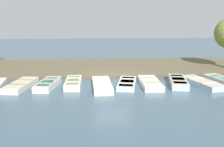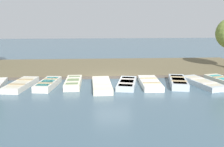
# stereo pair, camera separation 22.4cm
# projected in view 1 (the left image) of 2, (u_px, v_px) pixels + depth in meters

# --- Properties ---
(ground_plane) EXTENTS (80.00, 80.00, 0.00)m
(ground_plane) POSITION_uv_depth(u_px,v_px,m) (113.00, 82.00, 16.90)
(ground_plane) COLOR #425B6B
(shore_bank) EXTENTS (8.00, 24.00, 0.21)m
(shore_bank) POSITION_uv_depth(u_px,v_px,m) (108.00, 67.00, 21.75)
(shore_bank) COLOR brown
(shore_bank) RESTS_ON ground_plane
(dock_walkway) EXTENTS (1.15, 21.78, 0.18)m
(dock_walkway) POSITION_uv_depth(u_px,v_px,m) (111.00, 76.00, 18.30)
(dock_walkway) COLOR #51473D
(dock_walkway) RESTS_ON ground_plane
(rowboat_2) EXTENTS (3.30, 1.55, 0.36)m
(rowboat_2) POSITION_uv_depth(u_px,v_px,m) (21.00, 85.00, 15.45)
(rowboat_2) COLOR beige
(rowboat_2) RESTS_ON ground_plane
(rowboat_3) EXTENTS (2.94, 1.36, 0.41)m
(rowboat_3) POSITION_uv_depth(u_px,v_px,m) (48.00, 84.00, 15.53)
(rowboat_3) COLOR beige
(rowboat_3) RESTS_ON ground_plane
(rowboat_4) EXTENTS (2.85, 0.96, 0.41)m
(rowboat_4) POSITION_uv_depth(u_px,v_px,m) (73.00, 83.00, 15.86)
(rowboat_4) COLOR beige
(rowboat_4) RESTS_ON ground_plane
(rowboat_5) EXTENTS (3.53, 1.22, 0.36)m
(rowboat_5) POSITION_uv_depth(u_px,v_px,m) (102.00, 85.00, 15.44)
(rowboat_5) COLOR beige
(rowboat_5) RESTS_ON ground_plane
(rowboat_6) EXTENTS (3.18, 1.68, 0.33)m
(rowboat_6) POSITION_uv_depth(u_px,v_px,m) (127.00, 83.00, 15.89)
(rowboat_6) COLOR #B2BCC1
(rowboat_6) RESTS_ON ground_plane
(rowboat_7) EXTENTS (3.23, 1.31, 0.35)m
(rowboat_7) POSITION_uv_depth(u_px,v_px,m) (150.00, 83.00, 15.95)
(rowboat_7) COLOR silver
(rowboat_7) RESTS_ON ground_plane
(rowboat_8) EXTENTS (3.13, 1.63, 0.43)m
(rowboat_8) POSITION_uv_depth(u_px,v_px,m) (178.00, 82.00, 16.07)
(rowboat_8) COLOR #B2BCC1
(rowboat_8) RESTS_ON ground_plane
(rowboat_9) EXTENTS (3.54, 1.85, 0.34)m
(rowboat_9) POSITION_uv_depth(u_px,v_px,m) (202.00, 82.00, 16.07)
(rowboat_9) COLOR #B2BCC1
(rowboat_9) RESTS_ON ground_plane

